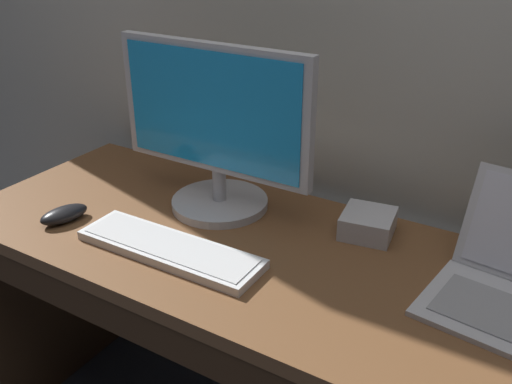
% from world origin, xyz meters
% --- Properties ---
extents(desk, '(1.78, 0.61, 0.74)m').
position_xyz_m(desk, '(0.00, -0.01, 0.55)').
color(desk, brown).
rests_on(desk, ground).
extents(external_monitor, '(0.53, 0.25, 0.43)m').
position_xyz_m(external_monitor, '(-0.31, 0.11, 0.95)').
color(external_monitor, '#B7B7BC').
rests_on(external_monitor, desk).
extents(wired_keyboard, '(0.45, 0.13, 0.02)m').
position_xyz_m(wired_keyboard, '(-0.27, -0.13, 0.75)').
color(wired_keyboard, white).
rests_on(wired_keyboard, desk).
extents(computer_mouse, '(0.09, 0.13, 0.04)m').
position_xyz_m(computer_mouse, '(-0.60, -0.15, 0.76)').
color(computer_mouse, black).
rests_on(computer_mouse, desk).
extents(external_drive_box, '(0.14, 0.14, 0.06)m').
position_xyz_m(external_drive_box, '(0.08, 0.19, 0.76)').
color(external_drive_box, silver).
rests_on(external_drive_box, desk).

